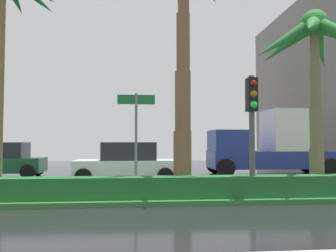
% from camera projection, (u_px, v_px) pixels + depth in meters
% --- Properties ---
extents(ground_plane, '(90.00, 42.00, 0.10)m').
position_uv_depth(ground_plane, '(85.00, 194.00, 12.03)').
color(ground_plane, black).
extents(median_strip, '(85.50, 4.00, 0.15)m').
position_uv_depth(median_strip, '(81.00, 195.00, 11.04)').
color(median_strip, '#2D6B33').
rests_on(median_strip, ground_plane).
extents(median_hedge, '(76.50, 0.70, 0.60)m').
position_uv_depth(median_hedge, '(73.00, 188.00, 9.67)').
color(median_hedge, '#1E6028').
rests_on(median_hedge, median_strip).
extents(palm_tree_centre_left, '(3.94, 4.06, 7.72)m').
position_uv_depth(palm_tree_centre_left, '(1.00, 1.00, 11.50)').
color(palm_tree_centre_left, brown).
rests_on(palm_tree_centre_left, median_strip).
extents(palm_tree_centre_right, '(4.55, 4.23, 6.09)m').
position_uv_depth(palm_tree_centre_right, '(315.00, 48.00, 11.98)').
color(palm_tree_centre_right, '#6E6545').
rests_on(palm_tree_centre_right, median_strip).
extents(traffic_signal_median_right, '(0.28, 0.43, 3.48)m').
position_uv_depth(traffic_signal_median_right, '(252.00, 113.00, 10.05)').
color(traffic_signal_median_right, '#4C4C47').
rests_on(traffic_signal_median_right, median_strip).
extents(street_name_sign, '(1.10, 0.08, 3.00)m').
position_uv_depth(street_name_sign, '(136.00, 130.00, 10.31)').
color(street_name_sign, slate).
rests_on(street_name_sign, median_strip).
extents(car_in_traffic_second, '(4.30, 2.02, 1.72)m').
position_uv_depth(car_in_traffic_second, '(0.00, 160.00, 17.40)').
color(car_in_traffic_second, '#195133').
rests_on(car_in_traffic_second, ground_plane).
extents(car_in_traffic_third, '(4.30, 2.02, 1.72)m').
position_uv_depth(car_in_traffic_third, '(127.00, 163.00, 15.16)').
color(car_in_traffic_third, white).
rests_on(car_in_traffic_third, ground_plane).
extents(box_truck_lead, '(6.40, 2.64, 3.46)m').
position_uv_depth(box_truck_lead, '(270.00, 146.00, 18.85)').
color(box_truck_lead, navy).
rests_on(box_truck_lead, ground_plane).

